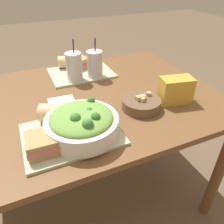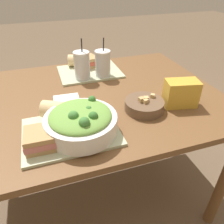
% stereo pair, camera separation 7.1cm
% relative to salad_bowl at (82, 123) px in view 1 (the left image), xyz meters
% --- Properties ---
extents(ground_plane, '(12.00, 12.00, 0.00)m').
position_rel_salad_bowl_xyz_m(ground_plane, '(0.08, 0.29, -0.84)').
color(ground_plane, brown).
extents(dining_table, '(1.41, 0.98, 0.78)m').
position_rel_salad_bowl_xyz_m(dining_table, '(0.08, 0.29, -0.16)').
color(dining_table, brown).
rests_on(dining_table, ground_plane).
extents(tray_near, '(0.38, 0.29, 0.01)m').
position_rel_salad_bowl_xyz_m(tray_near, '(-0.04, 0.02, -0.06)').
color(tray_near, '#B2BC99').
rests_on(tray_near, dining_table).
extents(tray_far, '(0.38, 0.29, 0.01)m').
position_rel_salad_bowl_xyz_m(tray_far, '(0.17, 0.58, -0.06)').
color(tray_far, '#B2BC99').
rests_on(tray_far, dining_table).
extents(salad_bowl, '(0.28, 0.28, 0.12)m').
position_rel_salad_bowl_xyz_m(salad_bowl, '(0.00, 0.00, 0.00)').
color(salad_bowl, white).
rests_on(salad_bowl, tray_near).
extents(soup_bowl, '(0.18, 0.18, 0.07)m').
position_rel_salad_bowl_xyz_m(soup_bowl, '(0.31, 0.08, -0.04)').
color(soup_bowl, brown).
rests_on(soup_bowl, dining_table).
extents(sandwich_near, '(0.13, 0.12, 0.06)m').
position_rel_salad_bowl_xyz_m(sandwich_near, '(-0.15, -0.04, -0.02)').
color(sandwich_near, tan).
rests_on(sandwich_near, tray_near).
extents(baguette_near, '(0.18, 0.14, 0.08)m').
position_rel_salad_bowl_xyz_m(baguette_near, '(-0.06, 0.12, -0.01)').
color(baguette_near, '#DBBC84').
rests_on(baguette_near, tray_near).
extents(sandwich_far, '(0.17, 0.15, 0.06)m').
position_rel_salad_bowl_xyz_m(sandwich_far, '(0.17, 0.66, -0.02)').
color(sandwich_far, tan).
rests_on(sandwich_far, tray_far).
extents(baguette_far, '(0.15, 0.11, 0.08)m').
position_rel_salad_bowl_xyz_m(baguette_far, '(0.13, 0.68, -0.01)').
color(baguette_far, '#DBBC84').
rests_on(baguette_far, tray_far).
extents(drink_cup_dark, '(0.09, 0.09, 0.23)m').
position_rel_salad_bowl_xyz_m(drink_cup_dark, '(0.11, 0.49, 0.02)').
color(drink_cup_dark, silver).
rests_on(drink_cup_dark, tray_far).
extents(drink_cup_red, '(0.09, 0.09, 0.22)m').
position_rel_salad_bowl_xyz_m(drink_cup_red, '(0.23, 0.49, 0.02)').
color(drink_cup_red, silver).
rests_on(drink_cup_red, tray_far).
extents(chip_bag, '(0.17, 0.12, 0.13)m').
position_rel_salad_bowl_xyz_m(chip_bag, '(0.49, 0.07, 0.00)').
color(chip_bag, gold).
rests_on(chip_bag, dining_table).
extents(napkin_folded, '(0.13, 0.10, 0.00)m').
position_rel_salad_bowl_xyz_m(napkin_folded, '(-0.02, 0.30, -0.06)').
color(napkin_folded, white).
rests_on(napkin_folded, dining_table).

